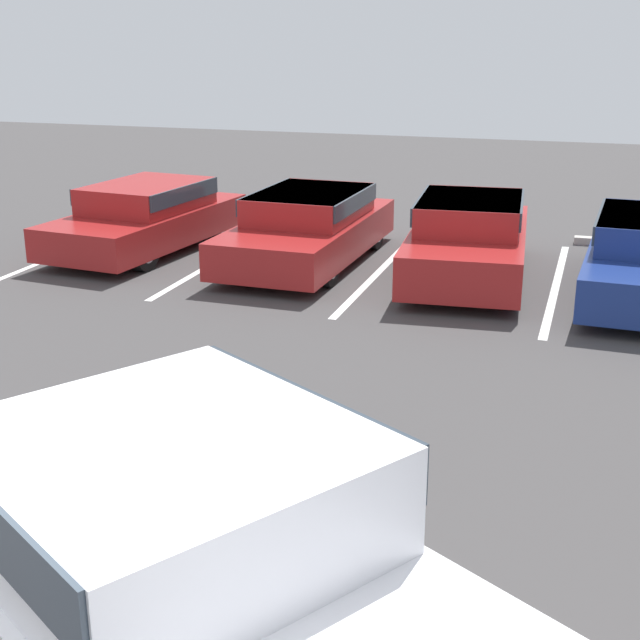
% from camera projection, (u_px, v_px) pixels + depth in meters
% --- Properties ---
extents(stall_stripe_a, '(0.12, 5.40, 0.01)m').
position_uv_depth(stall_stripe_a, '(80.00, 247.00, 16.35)').
color(stall_stripe_a, white).
rests_on(stall_stripe_a, ground_plane).
extents(stall_stripe_b, '(0.12, 5.40, 0.01)m').
position_uv_depth(stall_stripe_b, '(222.00, 258.00, 15.52)').
color(stall_stripe_b, white).
rests_on(stall_stripe_b, ground_plane).
extents(stall_stripe_c, '(0.12, 5.40, 0.01)m').
position_uv_depth(stall_stripe_c, '(380.00, 271.00, 14.70)').
color(stall_stripe_c, white).
rests_on(stall_stripe_c, ground_plane).
extents(stall_stripe_d, '(0.12, 5.40, 0.01)m').
position_uv_depth(stall_stripe_d, '(556.00, 285.00, 13.88)').
color(stall_stripe_d, white).
rests_on(stall_stripe_d, ground_plane).
extents(pickup_truck, '(5.85, 4.70, 1.79)m').
position_uv_depth(pickup_truck, '(202.00, 606.00, 4.74)').
color(pickup_truck, silver).
rests_on(pickup_truck, ground_plane).
extents(parked_sedan_a, '(2.22, 4.40, 1.21)m').
position_uv_depth(parked_sedan_a, '(146.00, 215.00, 15.92)').
color(parked_sedan_a, maroon).
rests_on(parked_sedan_a, ground_plane).
extents(parked_sedan_b, '(1.94, 4.56, 1.21)m').
position_uv_depth(parked_sedan_b, '(308.00, 225.00, 15.08)').
color(parked_sedan_b, maroon).
rests_on(parked_sedan_b, ground_plane).
extents(parked_sedan_c, '(2.10, 4.40, 1.28)m').
position_uv_depth(parked_sedan_c, '(469.00, 237.00, 14.10)').
color(parked_sedan_c, maroon).
rests_on(parked_sedan_c, ground_plane).
extents(wheel_stop_curb, '(1.97, 0.20, 0.14)m').
position_uv_depth(wheel_stop_curb, '(630.00, 244.00, 16.27)').
color(wheel_stop_curb, '#B7B2A8').
rests_on(wheel_stop_curb, ground_plane).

